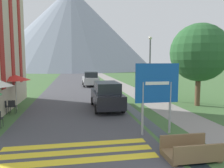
% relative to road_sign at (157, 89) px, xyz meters
% --- Properties ---
extents(ground_plane, '(160.00, 160.00, 0.00)m').
position_rel_road_sign_xyz_m(ground_plane, '(-0.99, 15.08, -2.03)').
color(ground_plane, '#3D6033').
extents(road, '(6.40, 60.00, 0.01)m').
position_rel_road_sign_xyz_m(road, '(-3.49, 25.08, -2.03)').
color(road, '#424247').
rests_on(road, ground_plane).
extents(footpath, '(2.20, 60.00, 0.01)m').
position_rel_road_sign_xyz_m(footpath, '(2.61, 25.08, -2.03)').
color(footpath, gray).
rests_on(footpath, ground_plane).
extents(drainage_channel, '(0.60, 60.00, 0.00)m').
position_rel_road_sign_xyz_m(drainage_channel, '(0.21, 25.08, -2.03)').
color(drainage_channel, black).
rests_on(drainage_channel, ground_plane).
extents(crosswalk_marking, '(5.44, 1.84, 0.01)m').
position_rel_road_sign_xyz_m(crosswalk_marking, '(-3.49, -1.36, -2.02)').
color(crosswalk_marking, yellow).
rests_on(crosswalk_marking, ground_plane).
extents(mountain_distant, '(61.63, 61.63, 30.58)m').
position_rel_road_sign_xyz_m(mountain_distant, '(-3.94, 77.15, 13.26)').
color(mountain_distant, gray).
rests_on(mountain_distant, ground_plane).
extents(road_sign, '(1.95, 0.11, 3.12)m').
position_rel_road_sign_xyz_m(road_sign, '(0.00, 0.00, 0.00)').
color(road_sign, '#9E9EA3').
rests_on(road_sign, ground_plane).
extents(footbridge, '(1.70, 1.10, 0.65)m').
position_rel_road_sign_xyz_m(footbridge, '(0.21, -2.49, -1.80)').
color(footbridge, brown).
rests_on(footbridge, ground_plane).
extents(parked_car_near, '(1.85, 4.51, 1.82)m').
position_rel_road_sign_xyz_m(parked_car_near, '(-1.39, 5.45, -1.12)').
color(parked_car_near, black).
rests_on(parked_car_near, ground_plane).
extents(parked_car_far, '(1.99, 4.17, 1.82)m').
position_rel_road_sign_xyz_m(parked_car_far, '(-1.41, 19.11, -1.12)').
color(parked_car_far, '#B2B2B7').
rests_on(parked_car_far, ground_plane).
extents(cafe_chair_far_right, '(0.40, 0.40, 0.85)m').
position_rel_road_sign_xyz_m(cafe_chair_far_right, '(-7.76, 5.01, -1.52)').
color(cafe_chair_far_right, '#232328').
rests_on(cafe_chair_far_right, ground_plane).
extents(cafe_chair_far_left, '(0.40, 0.40, 0.85)m').
position_rel_road_sign_xyz_m(cafe_chair_far_left, '(-7.28, 5.03, -1.52)').
color(cafe_chair_far_left, '#232328').
rests_on(cafe_chair_far_left, ground_plane).
extents(cafe_umbrella_rear_red, '(1.90, 1.90, 2.30)m').
position_rel_road_sign_xyz_m(cafe_umbrella_rear_red, '(-7.35, 6.34, 0.09)').
color(cafe_umbrella_rear_red, '#B7B2A8').
rests_on(cafe_umbrella_rear_red, ground_plane).
extents(streetlamp, '(0.28, 0.28, 5.19)m').
position_rel_road_sign_xyz_m(streetlamp, '(2.59, 8.12, 1.05)').
color(streetlamp, '#515156').
rests_on(streetlamp, ground_plane).
extents(tree_by_path, '(4.09, 4.09, 5.86)m').
position_rel_road_sign_xyz_m(tree_by_path, '(5.23, 5.35, 1.77)').
color(tree_by_path, brown).
rests_on(tree_by_path, ground_plane).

